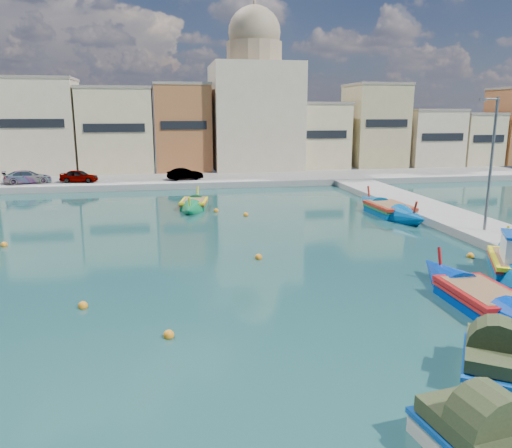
{
  "coord_description": "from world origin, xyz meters",
  "views": [
    {
      "loc": [
        -0.62,
        -19.34,
        7.21
      ],
      "look_at": [
        4.0,
        6.0,
        1.4
      ],
      "focal_mm": 35.0,
      "sensor_mm": 36.0,
      "label": 1
    }
  ],
  "objects_px": {
    "quay_street_lamp": "(490,164)",
    "tender_near": "(486,447)",
    "luzzu_blue_south": "(482,300)",
    "luzzu_cyan_mid": "(389,211)",
    "tender_far": "(494,362)",
    "luzzu_green": "(194,205)",
    "church_block": "(254,101)"
  },
  "relations": [
    {
      "from": "church_block",
      "to": "tender_near",
      "type": "xyz_separation_m",
      "value": [
        -4.34,
        -51.34,
        -7.93
      ]
    },
    {
      "from": "quay_street_lamp",
      "to": "tender_near",
      "type": "xyz_separation_m",
      "value": [
        -11.78,
        -17.34,
        -3.85
      ]
    },
    {
      "from": "luzzu_blue_south",
      "to": "tender_near",
      "type": "xyz_separation_m",
      "value": [
        -5.27,
        -7.87,
        0.21
      ]
    },
    {
      "from": "tender_near",
      "to": "luzzu_cyan_mid",
      "type": "bearing_deg",
      "value": 69.24
    },
    {
      "from": "luzzu_green",
      "to": "quay_street_lamp",
      "type": "bearing_deg",
      "value": -37.91
    },
    {
      "from": "church_block",
      "to": "tender_far",
      "type": "relative_size",
      "value": 5.62
    },
    {
      "from": "church_block",
      "to": "luzzu_blue_south",
      "type": "distance_m",
      "value": 44.24
    },
    {
      "from": "church_block",
      "to": "quay_street_lamp",
      "type": "bearing_deg",
      "value": -77.65
    },
    {
      "from": "luzzu_green",
      "to": "luzzu_blue_south",
      "type": "xyz_separation_m",
      "value": [
        9.49,
        -21.93,
        0.03
      ]
    },
    {
      "from": "quay_street_lamp",
      "to": "luzzu_blue_south",
      "type": "xyz_separation_m",
      "value": [
        -6.51,
        -9.47,
        -4.07
      ]
    },
    {
      "from": "luzzu_green",
      "to": "tender_near",
      "type": "height_order",
      "value": "tender_near"
    },
    {
      "from": "quay_street_lamp",
      "to": "luzzu_blue_south",
      "type": "relative_size",
      "value": 0.89
    },
    {
      "from": "luzzu_cyan_mid",
      "to": "tender_near",
      "type": "height_order",
      "value": "luzzu_cyan_mid"
    },
    {
      "from": "quay_street_lamp",
      "to": "luzzu_cyan_mid",
      "type": "distance_m",
      "value": 8.69
    },
    {
      "from": "church_block",
      "to": "quay_street_lamp",
      "type": "xyz_separation_m",
      "value": [
        7.44,
        -34.0,
        -4.07
      ]
    },
    {
      "from": "luzzu_green",
      "to": "luzzu_blue_south",
      "type": "height_order",
      "value": "luzzu_blue_south"
    },
    {
      "from": "luzzu_cyan_mid",
      "to": "tender_far",
      "type": "bearing_deg",
      "value": -107.78
    },
    {
      "from": "tender_far",
      "to": "luzzu_blue_south",
      "type": "bearing_deg",
      "value": 58.9
    },
    {
      "from": "luzzu_blue_south",
      "to": "tender_near",
      "type": "bearing_deg",
      "value": -123.82
    },
    {
      "from": "luzzu_cyan_mid",
      "to": "luzzu_green",
      "type": "distance_m",
      "value": 14.51
    },
    {
      "from": "quay_street_lamp",
      "to": "tender_near",
      "type": "height_order",
      "value": "quay_street_lamp"
    },
    {
      "from": "church_block",
      "to": "tender_far",
      "type": "bearing_deg",
      "value": -92.22
    },
    {
      "from": "quay_street_lamp",
      "to": "luzzu_green",
      "type": "height_order",
      "value": "quay_street_lamp"
    },
    {
      "from": "quay_street_lamp",
      "to": "church_block",
      "type": "bearing_deg",
      "value": 102.35
    },
    {
      "from": "quay_street_lamp",
      "to": "tender_near",
      "type": "bearing_deg",
      "value": -124.19
    },
    {
      "from": "tender_far",
      "to": "quay_street_lamp",
      "type": "bearing_deg",
      "value": 56.59
    },
    {
      "from": "church_block",
      "to": "quay_street_lamp",
      "type": "relative_size",
      "value": 2.39
    },
    {
      "from": "tender_far",
      "to": "tender_near",
      "type": "bearing_deg",
      "value": -127.46
    },
    {
      "from": "church_block",
      "to": "tender_far",
      "type": "distance_m",
      "value": 48.8
    },
    {
      "from": "tender_near",
      "to": "church_block",
      "type": "bearing_deg",
      "value": 85.17
    },
    {
      "from": "luzzu_cyan_mid",
      "to": "church_block",
      "type": "bearing_deg",
      "value": 100.61
    },
    {
      "from": "luzzu_green",
      "to": "tender_far",
      "type": "bearing_deg",
      "value": -75.87
    }
  ]
}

